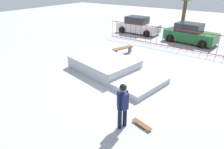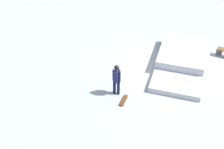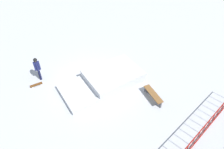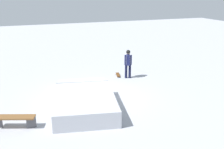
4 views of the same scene
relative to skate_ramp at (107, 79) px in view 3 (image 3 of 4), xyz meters
The scene contains 6 objects.
ground_plane 1.21m from the skate_ramp, 43.08° to the right, with size 60.00×60.00×0.00m, color #A8AAB2.
skate_ramp is the anchor object (origin of this frame).
skater 4.68m from the skate_ramp, 48.97° to the right, with size 0.43×0.42×1.73m.
skateboard 4.75m from the skate_ramp, 40.43° to the right, with size 0.82×0.41×0.09m.
perimeter_fence 6.45m from the skate_ramp, 82.35° to the left, with size 10.35×0.23×1.50m.
park_bench 3.18m from the skate_ramp, 108.14° to the left, with size 0.91×1.64×0.48m.
Camera 3 is at (5.74, 8.05, 9.42)m, focal length 32.19 mm.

